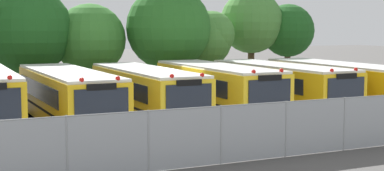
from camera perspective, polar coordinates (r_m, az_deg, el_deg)
The scene contains 13 objects.
ground_plane at distance 27.81m, azimuth -0.87°, elevation -3.32°, with size 160.00×160.00×0.00m, color #514F4C.
school_bus_1 at distance 25.87m, azimuth -12.07°, elevation -1.04°, with size 2.59×10.43×2.64m.
school_bus_2 at distance 26.93m, azimuth -4.56°, elevation -0.69°, with size 2.43×9.83×2.61m.
school_bus_3 at distance 28.19m, azimuth 2.43°, elevation -0.31°, with size 2.55×9.73×2.68m.
school_bus_4 at distance 30.21m, azimuth 8.64°, elevation -0.03°, with size 2.80×10.14×2.60m.
school_bus_5 at distance 32.31m, azimuth 14.02°, elevation 0.22°, with size 2.72×10.69×2.58m.
tree_2 at distance 34.27m, azimuth -15.50°, elevation 5.35°, with size 4.97×4.97×6.65m.
tree_3 at distance 34.89m, azimuth -9.90°, elevation 4.42°, with size 4.22×4.22×5.75m.
tree_4 at distance 35.30m, azimuth -2.29°, elevation 5.81°, with size 5.13×5.13×6.88m.
tree_5 at distance 37.10m, azimuth 1.36°, elevation 4.70°, with size 3.78×3.69×5.43m.
tree_6 at distance 40.04m, azimuth 5.71°, elevation 6.21°, with size 4.27×4.27×6.83m.
tree_7 at distance 41.04m, azimuth 9.41°, elevation 5.35°, with size 3.66×3.66×5.94m.
chainlink_fence at distance 19.99m, azimuth 9.16°, elevation -4.14°, with size 24.85×0.07×1.92m.
Camera 1 is at (-11.18, -25.07, 4.45)m, focal length 54.50 mm.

